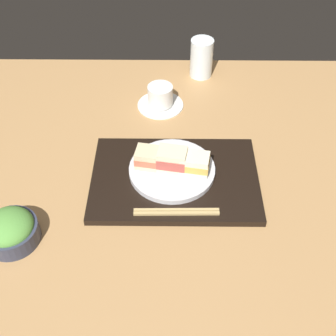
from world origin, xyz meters
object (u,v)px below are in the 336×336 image
at_px(sandwich_plate, 172,170).
at_px(sandwich_far, 194,164).
at_px(salad_bowl, 10,230).
at_px(sandwich_near, 150,158).
at_px(drinking_glass, 201,58).
at_px(coffee_cup, 160,98).
at_px(chopsticks_pair, 176,212).
at_px(sandwich_middle, 172,160).

bearing_deg(sandwich_plate, sandwich_far, -9.94).
bearing_deg(salad_bowl, sandwich_near, 34.37).
xyz_separation_m(sandwich_far, drinking_glass, (0.04, 0.47, 0.01)).
distance_m(sandwich_plate, sandwich_far, 0.06).
bearing_deg(coffee_cup, sandwich_plate, -83.11).
height_order(sandwich_far, drinking_glass, drinking_glass).
distance_m(sandwich_plate, salad_bowl, 0.40).
relative_size(salad_bowl, chopsticks_pair, 0.62).
distance_m(sandwich_far, drinking_glass, 0.47).
bearing_deg(salad_bowl, drinking_glass, 55.80).
xyz_separation_m(sandwich_plate, salad_bowl, (-0.35, -0.19, 0.01)).
bearing_deg(sandwich_plate, drinking_glass, 78.68).
xyz_separation_m(sandwich_near, sandwich_middle, (0.05, -0.01, 0.00)).
bearing_deg(sandwich_middle, coffee_cup, 96.89).
relative_size(sandwich_plate, salad_bowl, 1.76).
distance_m(sandwich_plate, sandwich_near, 0.06).
bearing_deg(sandwich_plate, salad_bowl, -151.13).
height_order(sandwich_plate, sandwich_middle, sandwich_middle).
relative_size(sandwich_far, coffee_cup, 0.58).
bearing_deg(sandwich_middle, salad_bowl, -151.13).
bearing_deg(sandwich_plate, chopsticks_pair, -85.37).
relative_size(sandwich_near, drinking_glass, 0.63).
relative_size(sandwich_middle, coffee_cup, 0.57).
bearing_deg(drinking_glass, salad_bowl, -124.20).
bearing_deg(sandwich_near, drinking_glass, 71.98).
xyz_separation_m(sandwich_plate, coffee_cup, (-0.04, 0.29, 0.00)).
bearing_deg(coffee_cup, chopsticks_pair, -83.81).
height_order(sandwich_plate, chopsticks_pair, sandwich_plate).
height_order(sandwich_middle, salad_bowl, sandwich_middle).
relative_size(chopsticks_pair, drinking_glass, 1.59).
xyz_separation_m(sandwich_middle, drinking_glass, (0.09, 0.46, 0.00)).
bearing_deg(sandwich_far, sandwich_plate, 170.06).
relative_size(sandwich_near, salad_bowl, 0.63).
xyz_separation_m(sandwich_middle, salad_bowl, (-0.35, -0.19, -0.03)).
xyz_separation_m(sandwich_near, sandwich_far, (0.11, -0.02, 0.00)).
distance_m(sandwich_near, chopsticks_pair, 0.16).
height_order(sandwich_near, salad_bowl, sandwich_near).
bearing_deg(sandwich_middle, sandwich_far, -9.94).
xyz_separation_m(sandwich_plate, sandwich_middle, (-0.00, -0.00, 0.04)).
distance_m(sandwich_middle, salad_bowl, 0.40).
distance_m(sandwich_near, salad_bowl, 0.36).
bearing_deg(sandwich_far, salad_bowl, -155.57).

